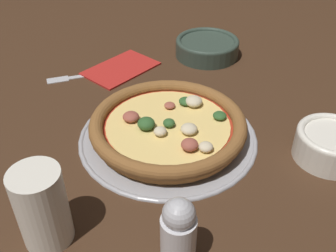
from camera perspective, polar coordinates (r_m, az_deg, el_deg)
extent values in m
plane|color=#3D2616|center=(0.68, 0.00, -1.60)|extent=(3.00, 3.00, 0.00)
cylinder|color=#9E9EA3|center=(0.68, 0.00, -1.44)|extent=(0.30, 0.30, 0.00)
torus|color=#9E9EA3|center=(0.67, 0.00, -1.28)|extent=(0.31, 0.31, 0.01)
cylinder|color=#A86B33|center=(0.67, 0.00, -0.52)|extent=(0.25, 0.25, 0.01)
torus|color=brown|center=(0.66, 0.00, 0.39)|extent=(0.27, 0.27, 0.02)
cylinder|color=#A32D19|center=(0.66, 0.00, 0.03)|extent=(0.22, 0.22, 0.00)
cylinder|color=#EAC670|center=(0.66, 0.00, 0.19)|extent=(0.21, 0.21, 0.00)
ellipsoid|color=beige|center=(0.63, -1.14, -0.79)|extent=(0.03, 0.03, 0.01)
ellipsoid|color=#2D5628|center=(0.68, 7.51, 1.51)|extent=(0.03, 0.03, 0.01)
ellipsoid|color=#994C3D|center=(0.70, 0.25, 3.01)|extent=(0.03, 0.03, 0.01)
ellipsoid|color=#2D5628|center=(0.65, -3.17, 0.32)|extent=(0.04, 0.04, 0.02)
ellipsoid|color=#2D5628|center=(0.65, -0.06, 0.40)|extent=(0.03, 0.03, 0.01)
ellipsoid|color=beige|center=(0.61, 5.52, -3.05)|extent=(0.03, 0.03, 0.01)
ellipsoid|color=#2D5628|center=(0.71, 2.58, 3.61)|extent=(0.03, 0.03, 0.01)
ellipsoid|color=beige|center=(0.64, 3.06, -0.43)|extent=(0.03, 0.03, 0.02)
ellipsoid|color=beige|center=(0.70, 3.77, 3.60)|extent=(0.04, 0.04, 0.02)
ellipsoid|color=#994C3D|center=(0.67, -5.41, 1.36)|extent=(0.04, 0.04, 0.01)
ellipsoid|color=#994C3D|center=(0.60, 3.16, -2.73)|extent=(0.03, 0.03, 0.02)
cylinder|color=silver|center=(0.67, 22.44, -2.69)|extent=(0.11, 0.11, 0.04)
torus|color=silver|center=(0.66, 22.88, -1.19)|extent=(0.11, 0.11, 0.01)
cylinder|color=#334238|center=(0.94, 5.68, 11.13)|extent=(0.15, 0.15, 0.04)
torus|color=#334238|center=(0.93, 5.75, 12.12)|extent=(0.15, 0.15, 0.01)
cylinder|color=silver|center=(0.51, -17.81, -11.17)|extent=(0.06, 0.06, 0.11)
cube|color=#B2231E|center=(0.88, -6.86, 8.39)|extent=(0.19, 0.17, 0.01)
cube|color=#B7B7BC|center=(0.87, -10.37, 7.48)|extent=(0.12, 0.01, 0.00)
cube|color=#B7B7BC|center=(0.87, -15.71, 6.51)|extent=(0.05, 0.02, 0.00)
cylinder|color=silver|center=(0.48, 1.50, -16.27)|extent=(0.04, 0.04, 0.07)
sphere|color=#B2B2B7|center=(0.44, 1.59, -12.68)|extent=(0.04, 0.04, 0.04)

